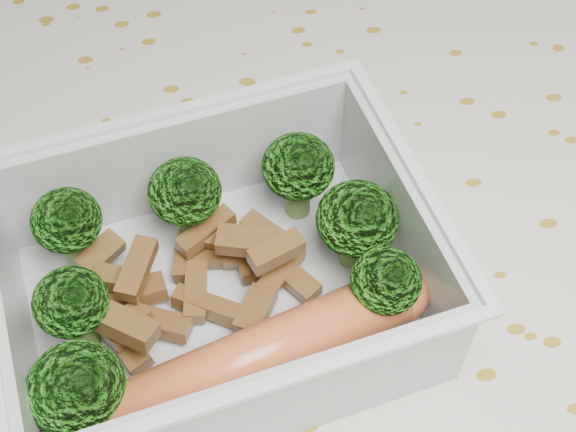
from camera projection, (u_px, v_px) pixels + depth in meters
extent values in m
cube|color=brown|center=(291.00, 281.00, 0.44)|extent=(1.40, 0.90, 0.04)
cube|color=silver|center=(292.00, 258.00, 0.42)|extent=(1.46, 0.96, 0.01)
cube|color=silver|center=(222.00, 309.00, 0.39)|extent=(0.21, 0.17, 0.00)
cube|color=silver|center=(178.00, 164.00, 0.41)|extent=(0.18, 0.04, 0.06)
cube|color=silver|center=(265.00, 408.00, 0.33)|extent=(0.18, 0.04, 0.06)
cube|color=silver|center=(399.00, 219.00, 0.39)|extent=(0.03, 0.13, 0.06)
cube|color=silver|center=(17.00, 333.00, 0.35)|extent=(0.03, 0.13, 0.06)
cube|color=silver|center=(168.00, 113.00, 0.38)|extent=(0.20, 0.04, 0.00)
cube|color=silver|center=(267.00, 386.00, 0.30)|extent=(0.20, 0.04, 0.00)
cube|color=silver|center=(417.00, 174.00, 0.36)|extent=(0.03, 0.14, 0.00)
cylinder|color=#608C3F|center=(77.00, 249.00, 0.40)|extent=(0.02, 0.02, 0.03)
ellipsoid|color=#2B7D1E|center=(66.00, 220.00, 0.38)|extent=(0.03, 0.03, 0.03)
cylinder|color=#608C3F|center=(190.00, 221.00, 0.41)|extent=(0.02, 0.02, 0.02)
ellipsoid|color=#2B7D1E|center=(185.00, 191.00, 0.39)|extent=(0.04, 0.04, 0.03)
cylinder|color=#608C3F|center=(298.00, 196.00, 0.42)|extent=(0.02, 0.02, 0.02)
ellipsoid|color=#2B7D1E|center=(298.00, 166.00, 0.40)|extent=(0.04, 0.04, 0.03)
cylinder|color=#608C3F|center=(82.00, 328.00, 0.37)|extent=(0.02, 0.02, 0.03)
ellipsoid|color=#2B7D1E|center=(71.00, 302.00, 0.35)|extent=(0.03, 0.03, 0.03)
cylinder|color=#608C3F|center=(354.00, 247.00, 0.40)|extent=(0.02, 0.02, 0.02)
ellipsoid|color=#2B7D1E|center=(357.00, 219.00, 0.38)|extent=(0.04, 0.04, 0.03)
cylinder|color=#608C3F|center=(88.00, 412.00, 0.35)|extent=(0.02, 0.02, 0.02)
ellipsoid|color=#2B7D1E|center=(76.00, 388.00, 0.33)|extent=(0.04, 0.04, 0.04)
cylinder|color=#608C3F|center=(381.00, 308.00, 0.38)|extent=(0.02, 0.02, 0.03)
ellipsoid|color=#2B7D1E|center=(386.00, 281.00, 0.36)|extent=(0.03, 0.03, 0.03)
cube|color=brown|center=(280.00, 272.00, 0.39)|extent=(0.03, 0.03, 0.01)
cube|color=brown|center=(206.00, 306.00, 0.38)|extent=(0.03, 0.03, 0.01)
cube|color=brown|center=(267.00, 233.00, 0.41)|extent=(0.03, 0.03, 0.01)
cube|color=brown|center=(127.00, 325.00, 0.37)|extent=(0.03, 0.02, 0.01)
cube|color=brown|center=(122.00, 324.00, 0.36)|extent=(0.04, 0.03, 0.01)
cube|color=brown|center=(245.00, 254.00, 0.40)|extent=(0.02, 0.02, 0.01)
cube|color=brown|center=(100.00, 254.00, 0.39)|extent=(0.03, 0.03, 0.01)
cube|color=brown|center=(195.00, 291.00, 0.39)|extent=(0.02, 0.03, 0.01)
cube|color=brown|center=(155.00, 322.00, 0.38)|extent=(0.04, 0.03, 0.01)
cube|color=brown|center=(249.00, 242.00, 0.38)|extent=(0.03, 0.02, 0.01)
cube|color=brown|center=(295.00, 279.00, 0.39)|extent=(0.02, 0.03, 0.01)
cube|color=brown|center=(186.00, 255.00, 0.40)|extent=(0.02, 0.03, 0.01)
cube|color=brown|center=(256.00, 310.00, 0.38)|extent=(0.02, 0.03, 0.01)
cube|color=brown|center=(204.00, 257.00, 0.40)|extent=(0.03, 0.01, 0.01)
cube|color=brown|center=(119.00, 280.00, 0.38)|extent=(0.03, 0.02, 0.01)
cube|color=brown|center=(133.00, 294.00, 0.39)|extent=(0.03, 0.02, 0.01)
cube|color=brown|center=(137.00, 268.00, 0.37)|extent=(0.02, 0.03, 0.01)
cube|color=brown|center=(276.00, 251.00, 0.38)|extent=(0.03, 0.02, 0.01)
cube|color=brown|center=(233.00, 238.00, 0.40)|extent=(0.03, 0.02, 0.01)
cube|color=brown|center=(206.00, 231.00, 0.40)|extent=(0.03, 0.03, 0.01)
cube|color=brown|center=(127.00, 345.00, 0.37)|extent=(0.02, 0.03, 0.01)
cube|color=brown|center=(249.00, 260.00, 0.40)|extent=(0.02, 0.02, 0.01)
cylinder|color=#C05D31|center=(255.00, 358.00, 0.35)|extent=(0.15, 0.07, 0.03)
sphere|color=#C05D31|center=(399.00, 295.00, 0.37)|extent=(0.03, 0.03, 0.03)
sphere|color=#C05D31|center=(96.00, 427.00, 0.33)|extent=(0.03, 0.03, 0.03)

